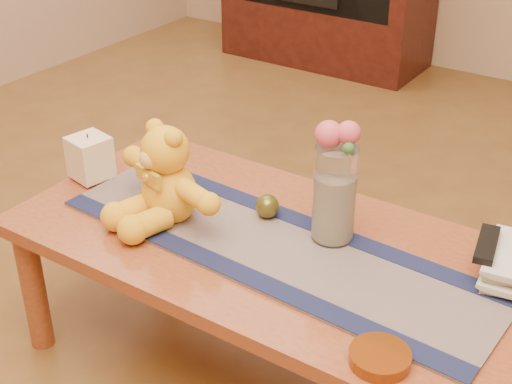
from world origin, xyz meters
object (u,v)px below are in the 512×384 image
Objects in this scene: book_bottom at (483,268)px; tv_remote at (487,244)px; bronze_ball at (267,206)px; pillar_candle at (90,157)px; amber_dish at (380,358)px; teddy_bear at (169,174)px; glass_vase at (335,194)px.

book_bottom is 1.39× the size of tv_remote.
bronze_ball is at bearing 174.99° from book_bottom.
pillar_candle reaches higher than amber_dish.
teddy_bear is 0.45m from glass_vase.
tv_remote is at bearing 80.37° from amber_dish.
glass_vase is at bearing 34.78° from teddy_bear.
tv_remote is at bearing 10.90° from glass_vase.
glass_vase is at bearing 2.04° from bronze_ball.
pillar_candle reaches higher than bronze_ball.
amber_dish is (1.07, -0.25, -0.06)m from pillar_candle.
teddy_bear reaches higher than tv_remote.
book_bottom is (0.37, 0.08, -0.13)m from glass_vase.
pillar_candle is at bearing -172.24° from glass_vase.
glass_vase is 0.40m from book_bottom.
glass_vase reaches higher than teddy_bear.
book_bottom is 0.08m from tv_remote.
bronze_ball is (-0.20, -0.01, -0.10)m from glass_vase.
bronze_ball reaches higher than book_bottom.
teddy_bear reaches higher than bronze_ball.
tv_remote is (0.80, 0.22, -0.05)m from teddy_bear.
glass_vase is at bearing 7.76° from pillar_candle.
tv_remote is at bearing 7.89° from bronze_ball.
teddy_bear is 1.46× the size of glass_vase.
glass_vase is at bearing 178.50° from book_bottom.
bronze_ball is at bearing 145.36° from amber_dish.
glass_vase is 1.17× the size of book_bottom.
glass_vase is 0.22m from bronze_ball.
tv_remote is 1.24× the size of amber_dish.
bronze_ball is at bearing 177.00° from tv_remote.
book_bottom is at bearing 80.83° from amber_dish.
pillar_candle is at bearing -170.29° from bronze_ball.
glass_vase is at bearing 130.72° from amber_dish.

